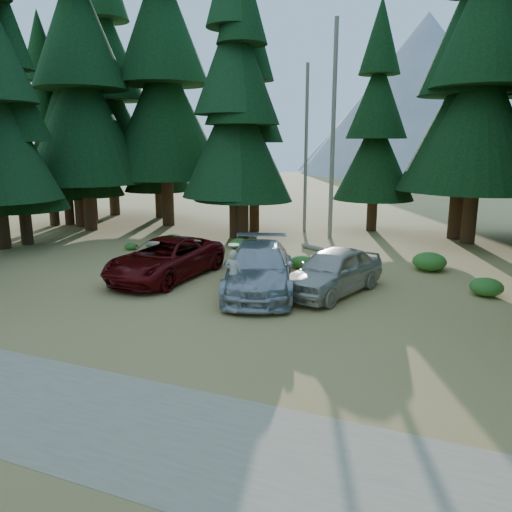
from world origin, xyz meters
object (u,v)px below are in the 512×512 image
(frisbee_player, at_px, (233,273))
(log_left, at_px, (177,247))
(log_right, at_px, (305,264))
(silver_minivan_right, at_px, (333,271))
(log_mid, at_px, (323,250))
(red_pickup, at_px, (166,259))
(silver_minivan_center, at_px, (259,268))

(frisbee_player, distance_m, log_left, 9.65)
(log_left, relative_size, log_right, 0.69)
(silver_minivan_right, height_order, log_left, silver_minivan_right)
(log_mid, distance_m, log_right, 3.50)
(red_pickup, height_order, log_mid, red_pickup)
(log_left, relative_size, log_mid, 1.32)
(log_left, xyz_separation_m, log_mid, (7.14, 2.34, -0.02))
(silver_minivan_right, xyz_separation_m, log_right, (-2.04, 3.29, -0.66))
(log_left, xyz_separation_m, log_right, (7.26, -1.16, 0.04))
(log_left, bearing_deg, silver_minivan_right, -20.75)
(red_pickup, relative_size, log_right, 1.05)
(red_pickup, xyz_separation_m, frisbee_player, (4.01, -2.09, 0.29))
(log_mid, bearing_deg, frisbee_player, -64.28)
(frisbee_player, relative_size, log_right, 0.33)
(red_pickup, height_order, frisbee_player, frisbee_player)
(red_pickup, relative_size, frisbee_player, 3.22)
(log_left, height_order, log_right, log_right)
(frisbee_player, xyz_separation_m, log_left, (-6.52, 7.06, -0.97))
(log_right, bearing_deg, silver_minivan_center, -78.42)
(log_mid, bearing_deg, silver_minivan_center, -63.56)
(silver_minivan_right, distance_m, log_right, 3.93)
(log_mid, bearing_deg, silver_minivan_right, -42.87)
(silver_minivan_center, bearing_deg, log_left, 122.19)
(silver_minivan_right, relative_size, log_left, 1.28)
(red_pickup, bearing_deg, log_mid, 60.09)
(log_left, distance_m, log_mid, 7.52)
(silver_minivan_center, xyz_separation_m, log_left, (-6.73, 5.30, -0.74))
(frisbee_player, relative_size, log_mid, 0.63)
(log_left, bearing_deg, silver_minivan_center, -33.35)
(silver_minivan_center, xyz_separation_m, log_mid, (0.41, 7.63, -0.76))
(red_pickup, distance_m, frisbee_player, 4.53)
(silver_minivan_center, height_order, log_mid, silver_minivan_center)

